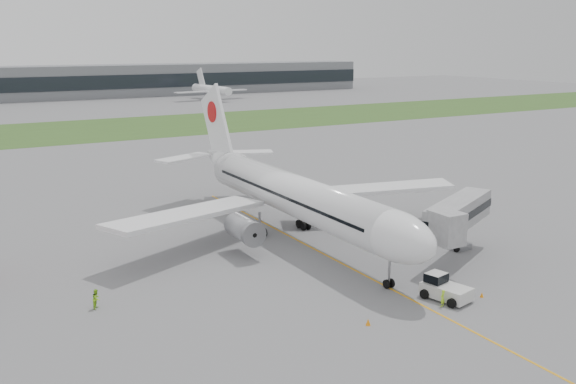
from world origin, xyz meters
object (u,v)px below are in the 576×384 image
airliner (290,193)px  pushback_tug (443,288)px  jet_bridge (457,215)px  ground_crew_near (443,298)px

airliner → pushback_tug: (2.85, -24.54, -4.60)m
jet_bridge → ground_crew_near: jet_bridge is taller
ground_crew_near → pushback_tug: bearing=-159.8°
airliner → jet_bridge: 20.41m
airliner → jet_bridge: (11.80, -16.65, -0.55)m
jet_bridge → ground_crew_near: (-10.34, -9.29, -4.31)m
pushback_tug → jet_bridge: (8.95, 7.89, 4.05)m
airliner → ground_crew_near: size_ratio=33.70×
airliner → ground_crew_near: (1.46, -25.94, -4.86)m
pushback_tug → ground_crew_near: size_ratio=3.12×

